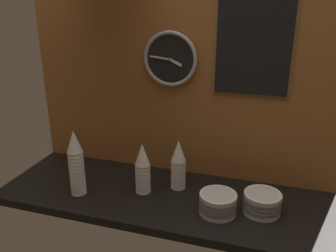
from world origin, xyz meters
TOP-DOWN VIEW (x-y plane):
  - ground_plane at (0.00, 0.00)m, footprint 1.60×0.56m
  - wall_tiled_back at (0.00, 0.27)m, footprint 1.60×0.03m
  - cup_stack_left at (-0.40, -0.12)m, footprint 0.07×0.07m
  - cup_stack_center at (-0.11, -0.01)m, footprint 0.07×0.07m
  - cup_stack_center_right at (0.05, 0.08)m, footprint 0.07×0.07m
  - bowl_stack_far_right at (0.46, -0.02)m, footprint 0.16×0.16m
  - bowl_stack_right at (0.27, -0.08)m, footprint 0.16×0.16m
  - wall_clock at (-0.04, 0.23)m, footprint 0.27×0.03m
  - menu_board at (0.35, 0.24)m, footprint 0.36×0.01m

SIDE VIEW (x-z plane):
  - ground_plane at x=0.00m, z-range -0.04..0.00m
  - bowl_stack_far_right at x=0.46m, z-range 0.00..0.10m
  - bowl_stack_right at x=0.27m, z-range 0.00..0.10m
  - cup_stack_center at x=-0.11m, z-range 0.00..0.25m
  - cup_stack_center_right at x=0.05m, z-range 0.00..0.25m
  - cup_stack_left at x=-0.40m, z-range 0.00..0.33m
  - wall_tiled_back at x=0.00m, z-range 0.00..1.05m
  - wall_clock at x=-0.04m, z-range 0.47..0.75m
  - menu_board at x=0.35m, z-range 0.45..0.98m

